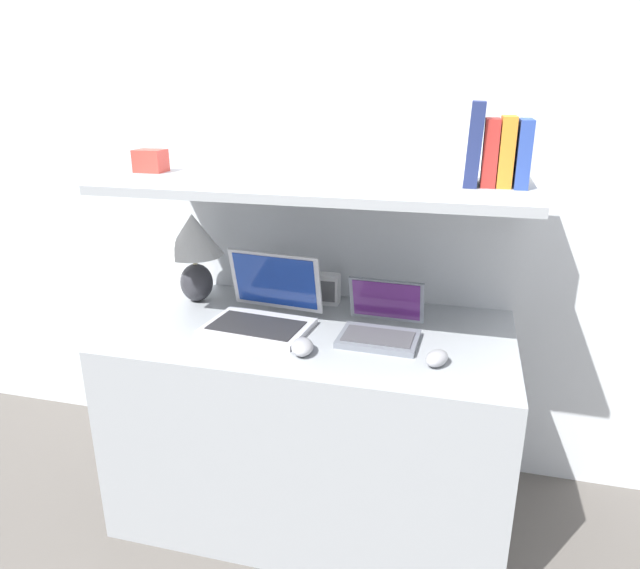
% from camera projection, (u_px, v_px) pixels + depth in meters
% --- Properties ---
extents(wall_back, '(6.00, 0.05, 2.40)m').
position_uv_depth(wall_back, '(342.00, 165.00, 2.11)').
color(wall_back, silver).
rests_on(wall_back, ground_plane).
extents(desk, '(1.30, 0.68, 0.71)m').
position_uv_depth(desk, '(314.00, 421.00, 2.02)').
color(desk, '#999EA3').
rests_on(desk, ground_plane).
extents(back_riser, '(1.30, 0.04, 1.17)m').
position_uv_depth(back_riser, '(337.00, 322.00, 2.27)').
color(back_riser, silver).
rests_on(back_riser, ground_plane).
extents(shelf, '(1.30, 0.62, 0.03)m').
position_uv_depth(shelf, '(319.00, 183.00, 1.81)').
color(shelf, '#999EA3').
rests_on(shelf, back_riser).
extents(table_lamp, '(0.21, 0.21, 0.33)m').
position_uv_depth(table_lamp, '(194.00, 246.00, 2.09)').
color(table_lamp, '#2D2D33').
rests_on(table_lamp, desk).
extents(laptop_large, '(0.37, 0.33, 0.23)m').
position_uv_depth(laptop_large, '(263.00, 312.00, 1.92)').
color(laptop_large, silver).
rests_on(laptop_large, desk).
extents(laptop_small, '(0.26, 0.25, 0.18)m').
position_uv_depth(laptop_small, '(381.00, 326.00, 1.83)').
color(laptop_small, slate).
rests_on(laptop_small, desk).
extents(computer_mouse, '(0.09, 0.12, 0.04)m').
position_uv_depth(computer_mouse, '(302.00, 347.00, 1.73)').
color(computer_mouse, '#99999E').
rests_on(computer_mouse, desk).
extents(second_mouse, '(0.09, 0.10, 0.04)m').
position_uv_depth(second_mouse, '(437.00, 358.00, 1.65)').
color(second_mouse, '#99999E').
rests_on(second_mouse, desk).
extents(router_box, '(0.10, 0.06, 0.11)m').
position_uv_depth(router_box, '(326.00, 289.00, 2.12)').
color(router_box, white).
rests_on(router_box, desk).
extents(book_blue, '(0.04, 0.15, 0.19)m').
position_uv_depth(book_blue, '(523.00, 153.00, 1.63)').
color(book_blue, '#284293').
rests_on(book_blue, shelf).
extents(book_orange, '(0.04, 0.12, 0.20)m').
position_uv_depth(book_orange, '(506.00, 151.00, 1.64)').
color(book_orange, orange).
rests_on(book_orange, shelf).
extents(book_red, '(0.04, 0.13, 0.19)m').
position_uv_depth(book_red, '(490.00, 152.00, 1.65)').
color(book_red, '#A82823').
rests_on(book_red, shelf).
extents(book_navy, '(0.05, 0.16, 0.24)m').
position_uv_depth(book_navy, '(474.00, 144.00, 1.66)').
color(book_navy, navy).
rests_on(book_navy, shelf).
extents(shelf_gadget, '(0.10, 0.08, 0.07)m').
position_uv_depth(shelf_gadget, '(151.00, 161.00, 1.93)').
color(shelf_gadget, '#CC3D33').
rests_on(shelf_gadget, shelf).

